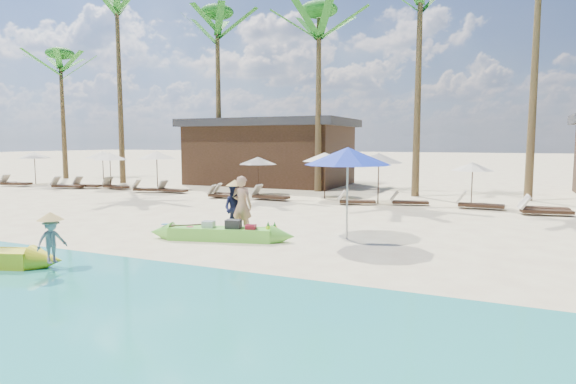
% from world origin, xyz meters
% --- Properties ---
extents(ground, '(240.00, 240.00, 0.00)m').
position_xyz_m(ground, '(0.00, 0.00, 0.00)').
color(ground, beige).
rests_on(ground, ground).
extents(wet_sand_strip, '(240.00, 4.50, 0.01)m').
position_xyz_m(wet_sand_strip, '(0.00, -5.00, 0.00)').
color(wet_sand_strip, tan).
rests_on(wet_sand_strip, ground).
extents(green_canoe, '(4.74, 1.50, 0.61)m').
position_xyz_m(green_canoe, '(-1.10, 0.22, 0.21)').
color(green_canoe, '#70DD43').
rests_on(green_canoe, ground).
extents(tourist, '(0.67, 0.44, 1.81)m').
position_xyz_m(tourist, '(-0.93, 1.17, 0.90)').
color(tourist, tan).
rests_on(tourist, ground).
extents(vendor_green, '(0.80, 0.65, 1.56)m').
position_xyz_m(vendor_green, '(-1.21, 1.24, 0.78)').
color(vendor_green, '#141738').
rests_on(vendor_green, ground).
extents(vendor_yellow, '(0.53, 0.73, 1.02)m').
position_xyz_m(vendor_yellow, '(-2.72, -4.12, 0.69)').
color(vendor_yellow, gray).
rests_on(vendor_yellow, ground).
extents(blue_umbrella, '(2.49, 2.49, 2.68)m').
position_xyz_m(blue_umbrella, '(2.17, 1.86, 2.42)').
color(blue_umbrella, '#99999E').
rests_on(blue_umbrella, ground).
extents(resort_parasol_0, '(2.09, 2.09, 2.15)m').
position_xyz_m(resort_parasol_0, '(-22.29, 10.98, 1.94)').
color(resort_parasol_0, '#3B2218').
rests_on(resort_parasol_0, ground).
extents(lounger_0_left, '(1.71, 0.88, 0.56)m').
position_xyz_m(lounger_0_left, '(-23.96, 9.81, 0.19)').
color(lounger_0_left, '#3B2218').
rests_on(lounger_0_left, ground).
extents(lounger_0_right, '(2.06, 1.06, 0.67)m').
position_xyz_m(lounger_0_right, '(-22.20, 9.38, 0.22)').
color(lounger_0_right, '#3B2218').
rests_on(lounger_0_right, ground).
extents(resort_parasol_1, '(2.16, 2.16, 2.22)m').
position_xyz_m(resort_parasol_1, '(-17.09, 11.80, 2.00)').
color(resort_parasol_1, '#3B2218').
rests_on(resort_parasol_1, ground).
extents(lounger_1_left, '(2.03, 1.15, 0.66)m').
position_xyz_m(lounger_1_left, '(-17.79, 9.49, 0.22)').
color(lounger_1_left, '#3B2218').
rests_on(lounger_1_left, ground).
extents(lounger_1_right, '(1.90, 0.74, 0.63)m').
position_xyz_m(lounger_1_right, '(-17.02, 10.32, 0.21)').
color(lounger_1_right, '#3B2218').
rests_on(lounger_1_right, ground).
extents(resort_parasol_2, '(2.09, 2.09, 2.16)m').
position_xyz_m(resort_parasol_2, '(-15.40, 10.69, 1.94)').
color(resort_parasol_2, '#3B2218').
rests_on(resort_parasol_2, ground).
extents(lounger_2_left, '(1.95, 0.88, 0.64)m').
position_xyz_m(lounger_2_left, '(-14.89, 10.45, 0.21)').
color(lounger_2_left, '#3B2218').
rests_on(lounger_2_left, ground).
extents(resort_parasol_3, '(2.23, 2.23, 2.29)m').
position_xyz_m(resort_parasol_3, '(-11.96, 10.78, 2.07)').
color(resort_parasol_3, '#3B2218').
rests_on(resort_parasol_3, ground).
extents(lounger_3_left, '(1.97, 1.18, 0.64)m').
position_xyz_m(lounger_3_left, '(-11.91, 9.88, 0.21)').
color(lounger_3_left, '#3B2218').
rests_on(lounger_3_left, ground).
extents(lounger_3_right, '(1.79, 0.61, 0.60)m').
position_xyz_m(lounger_3_right, '(-10.50, 10.16, 0.20)').
color(lounger_3_right, '#3B2218').
rests_on(lounger_3_right, ground).
extents(resort_parasol_4, '(1.98, 1.98, 2.04)m').
position_xyz_m(resort_parasol_4, '(-5.53, 11.04, 1.84)').
color(resort_parasol_4, '#3B2218').
rests_on(resort_parasol_4, ground).
extents(lounger_4_left, '(1.87, 0.95, 0.61)m').
position_xyz_m(lounger_4_left, '(-6.56, 9.76, 0.20)').
color(lounger_4_left, '#3B2218').
rests_on(lounger_4_left, ground).
extents(lounger_4_right, '(1.78, 0.79, 0.58)m').
position_xyz_m(lounger_4_right, '(-6.53, 9.11, 0.20)').
color(lounger_4_right, '#3B2218').
rests_on(lounger_4_right, ground).
extents(resort_parasol_5, '(2.23, 2.23, 2.30)m').
position_xyz_m(resort_parasol_5, '(-1.82, 11.11, 2.07)').
color(resort_parasol_5, '#3B2218').
rests_on(resort_parasol_5, ground).
extents(lounger_5_left, '(1.95, 0.70, 0.65)m').
position_xyz_m(lounger_5_left, '(-4.10, 9.37, 0.22)').
color(lounger_5_left, '#3B2218').
rests_on(lounger_5_left, ground).
extents(resort_parasol_6, '(2.25, 2.25, 2.32)m').
position_xyz_m(resort_parasol_6, '(1.06, 10.35, 2.09)').
color(resort_parasol_6, '#3B2218').
rests_on(resort_parasol_6, ground).
extents(lounger_6_left, '(1.76, 1.03, 0.57)m').
position_xyz_m(lounger_6_left, '(0.22, 9.42, 0.19)').
color(lounger_6_left, '#3B2218').
rests_on(lounger_6_left, ground).
extents(lounger_6_right, '(1.74, 0.95, 0.56)m').
position_xyz_m(lounger_6_right, '(2.43, 10.18, 0.19)').
color(lounger_6_right, '#3B2218').
rests_on(lounger_6_right, ground).
extents(resort_parasol_7, '(1.87, 1.87, 1.93)m').
position_xyz_m(resort_parasol_7, '(5.05, 11.25, 1.74)').
color(resort_parasol_7, '#3B2218').
rests_on(resort_parasol_7, ground).
extents(lounger_7_left, '(1.93, 0.65, 0.65)m').
position_xyz_m(lounger_7_left, '(5.36, 10.18, 0.22)').
color(lounger_7_left, '#3B2218').
rests_on(lounger_7_left, ground).
extents(lounger_7_right, '(1.88, 0.75, 0.62)m').
position_xyz_m(lounger_7_right, '(7.75, 10.24, 0.21)').
color(lounger_7_right, '#3B2218').
rests_on(lounger_7_right, ground).
extents(lounger_8_left, '(1.97, 0.91, 0.65)m').
position_xyz_m(lounger_8_left, '(7.73, 9.31, 0.22)').
color(lounger_8_left, '#3B2218').
rests_on(lounger_8_left, ground).
extents(palm_0, '(2.08, 2.08, 9.90)m').
position_xyz_m(palm_0, '(-24.62, 15.48, 8.11)').
color(palm_0, brown).
rests_on(palm_0, ground).
extents(palm_1, '(2.08, 2.08, 13.60)m').
position_xyz_m(palm_1, '(-17.59, 14.06, 10.82)').
color(palm_1, brown).
rests_on(palm_1, ground).
extents(palm_2, '(2.08, 2.08, 11.33)m').
position_xyz_m(palm_2, '(-10.45, 15.08, 9.18)').
color(palm_2, brown).
rests_on(palm_2, ground).
extents(palm_3, '(2.08, 2.08, 10.52)m').
position_xyz_m(palm_3, '(-3.36, 14.27, 8.58)').
color(palm_3, brown).
rests_on(palm_3, ground).
extents(palm_4, '(2.08, 2.08, 11.70)m').
position_xyz_m(palm_4, '(2.15, 14.01, 9.45)').
color(palm_4, brown).
rests_on(palm_4, ground).
extents(pavilion_west, '(10.80, 6.60, 4.30)m').
position_xyz_m(pavilion_west, '(-8.00, 17.50, 2.19)').
color(pavilion_west, '#3B2218').
rests_on(pavilion_west, ground).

